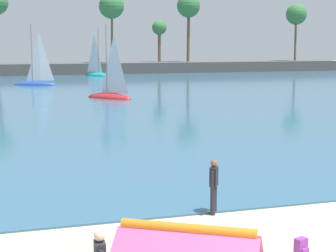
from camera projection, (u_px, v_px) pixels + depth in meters
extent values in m
cube|color=#33607F|center=(37.00, 82.00, 69.98)|extent=(220.00, 114.27, 0.06)
cube|color=#514C47|center=(30.00, 69.00, 86.06)|extent=(107.55, 6.00, 1.80)
cylinder|color=brown|center=(188.00, 34.00, 93.70)|extent=(0.58, 0.92, 9.45)
sphere|color=#38753D|center=(189.00, 6.00, 92.99)|extent=(3.97, 3.97, 3.97)
cylinder|color=brown|center=(295.00, 38.00, 99.25)|extent=(0.59, 0.59, 8.31)
sphere|color=#38753D|center=(296.00, 14.00, 98.62)|extent=(3.75, 3.75, 3.75)
cylinder|color=brown|center=(112.00, 35.00, 88.86)|extent=(0.54, 0.39, 9.09)
sphere|color=#38753D|center=(111.00, 6.00, 88.17)|extent=(4.08, 4.08, 4.08)
cylinder|color=brown|center=(159.00, 45.00, 92.78)|extent=(0.54, 0.54, 5.77)
sphere|color=#38753D|center=(159.00, 27.00, 92.34)|extent=(2.47, 2.47, 2.47)
cube|color=#EA5693|center=(193.00, 239.00, 13.01)|extent=(3.34, 2.57, 0.82)
cylinder|color=orange|center=(188.00, 229.00, 12.38)|extent=(2.80, 1.81, 0.23)
sphere|color=beige|center=(100.00, 236.00, 10.11)|extent=(0.21, 0.21, 0.21)
cylinder|color=#23232D|center=(213.00, 201.00, 16.25)|extent=(0.15, 0.15, 0.86)
cylinder|color=#23232D|center=(214.00, 199.00, 16.46)|extent=(0.15, 0.15, 0.86)
cube|color=#23232D|center=(214.00, 177.00, 16.24)|extent=(0.36, 0.39, 0.58)
sphere|color=brown|center=(214.00, 163.00, 16.18)|extent=(0.21, 0.21, 0.21)
cylinder|color=#23232D|center=(212.00, 180.00, 16.03)|extent=(0.09, 0.09, 0.50)
cylinder|color=#23232D|center=(216.00, 176.00, 16.47)|extent=(0.09, 0.09, 0.50)
cube|color=purple|center=(301.00, 247.00, 13.17)|extent=(0.35, 0.29, 0.44)
cube|color=purple|center=(305.00, 252.00, 13.08)|extent=(0.23, 0.15, 0.20)
ellipsoid|color=teal|center=(98.00, 76.00, 83.00)|extent=(4.29, 5.52, 1.10)
cylinder|color=gray|center=(99.00, 49.00, 82.22)|extent=(0.16, 0.16, 6.85)
pyramid|color=silver|center=(94.00, 53.00, 82.91)|extent=(1.44, 2.18, 5.82)
ellipsoid|color=#234793|center=(35.00, 85.00, 65.11)|extent=(5.53, 3.48, 1.06)
cylinder|color=gray|center=(32.00, 52.00, 64.55)|extent=(0.16, 0.16, 6.65)
pyramid|color=white|center=(40.00, 57.00, 64.54)|extent=(2.28, 1.05, 5.65)
ellipsoid|color=red|center=(109.00, 98.00, 49.83)|extent=(4.29, 4.65, 0.98)
cylinder|color=gray|center=(107.00, 59.00, 49.42)|extent=(0.15, 0.15, 6.10)
pyramid|color=silver|center=(114.00, 64.00, 49.05)|extent=(1.54, 1.76, 5.18)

